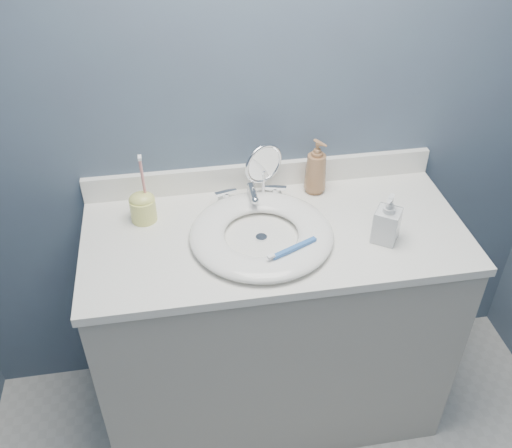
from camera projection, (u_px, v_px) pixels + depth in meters
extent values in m
cube|color=slate|center=(261.00, 101.00, 1.83)|extent=(2.20, 0.02, 2.40)
cube|color=#A5A097|center=(273.00, 328.00, 2.09)|extent=(1.20, 0.55, 0.85)
cube|color=white|center=(275.00, 235.00, 1.82)|extent=(1.22, 0.57, 0.03)
cube|color=white|center=(261.00, 175.00, 1.99)|extent=(1.22, 0.02, 0.09)
cylinder|color=silver|center=(261.00, 238.00, 1.78)|extent=(0.04, 0.04, 0.01)
cube|color=silver|center=(251.00, 199.00, 1.95)|extent=(0.22, 0.05, 0.01)
cylinder|color=silver|center=(251.00, 192.00, 1.93)|extent=(0.03, 0.03, 0.06)
cylinder|color=silver|center=(253.00, 193.00, 1.88)|extent=(0.02, 0.09, 0.02)
sphere|color=silver|center=(255.00, 201.00, 1.84)|extent=(0.03, 0.03, 0.03)
cylinder|color=silver|center=(226.00, 197.00, 1.92)|extent=(0.02, 0.02, 0.03)
cube|color=silver|center=(226.00, 192.00, 1.91)|extent=(0.08, 0.03, 0.01)
cylinder|color=silver|center=(275.00, 193.00, 1.95)|extent=(0.02, 0.02, 0.03)
cube|color=silver|center=(275.00, 188.00, 1.93)|extent=(0.08, 0.03, 0.01)
cylinder|color=silver|center=(263.00, 198.00, 1.95)|extent=(0.08, 0.08, 0.01)
cylinder|color=silver|center=(263.00, 185.00, 1.92)|extent=(0.01, 0.01, 0.11)
torus|color=silver|center=(264.00, 164.00, 1.87)|extent=(0.14, 0.07, 0.14)
cylinder|color=white|center=(264.00, 164.00, 1.87)|extent=(0.11, 0.05, 0.12)
imported|color=#936642|center=(316.00, 167.00, 1.93)|extent=(0.10, 0.10, 0.20)
imported|color=silver|center=(388.00, 218.00, 1.73)|extent=(0.10, 0.10, 0.17)
cylinder|color=#DEE070|center=(143.00, 210.00, 1.84)|extent=(0.08, 0.08, 0.08)
ellipsoid|color=#DEE070|center=(142.00, 200.00, 1.82)|extent=(0.08, 0.07, 0.05)
cylinder|color=pink|center=(143.00, 180.00, 1.77)|extent=(0.01, 0.03, 0.16)
cube|color=white|center=(140.00, 158.00, 1.72)|extent=(0.01, 0.02, 0.01)
cube|color=#3368B6|center=(295.00, 248.00, 1.68)|extent=(0.15, 0.08, 0.01)
cube|color=white|center=(271.00, 257.00, 1.64)|extent=(0.03, 0.02, 0.01)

